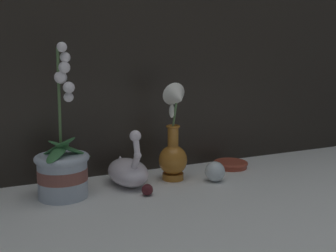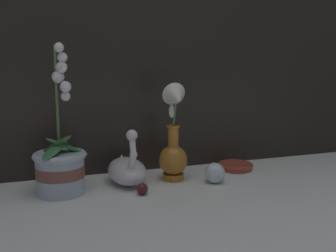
{
  "view_description": "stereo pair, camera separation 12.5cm",
  "coord_description": "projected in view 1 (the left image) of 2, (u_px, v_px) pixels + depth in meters",
  "views": [
    {
      "loc": [
        -0.48,
        -0.98,
        0.39
      ],
      "look_at": [
        0.03,
        0.14,
        0.18
      ],
      "focal_mm": 42.0,
      "sensor_mm": 36.0,
      "label": 1
    },
    {
      "loc": [
        -0.37,
        -1.03,
        0.39
      ],
      "look_at": [
        0.03,
        0.14,
        0.18
      ],
      "focal_mm": 42.0,
      "sensor_mm": 36.0,
      "label": 2
    }
  ],
  "objects": [
    {
      "name": "ground_plane",
      "position": [
        178.0,
        194.0,
        1.14
      ],
      "size": [
        2.8,
        2.8,
        0.0
      ],
      "primitive_type": "plane",
      "color": "silver"
    },
    {
      "name": "orchid_potted_plant",
      "position": [
        63.0,
        168.0,
        1.11
      ],
      "size": [
        0.16,
        0.18,
        0.43
      ],
      "color": "#B2BCCC",
      "rests_on": "ground_plane"
    },
    {
      "name": "swan_figurine",
      "position": [
        128.0,
        170.0,
        1.23
      ],
      "size": [
        0.12,
        0.21,
        0.18
      ],
      "color": "white",
      "rests_on": "ground_plane"
    },
    {
      "name": "blue_vase",
      "position": [
        174.0,
        145.0,
        1.26
      ],
      "size": [
        0.09,
        0.12,
        0.32
      ],
      "color": "#B26B23",
      "rests_on": "ground_plane"
    },
    {
      "name": "glass_sphere",
      "position": [
        215.0,
        172.0,
        1.26
      ],
      "size": [
        0.07,
        0.07,
        0.07
      ],
      "color": "silver",
      "rests_on": "ground_plane"
    },
    {
      "name": "amber_dish",
      "position": [
        230.0,
        164.0,
        1.42
      ],
      "size": [
        0.13,
        0.13,
        0.02
      ],
      "color": "#A8422D",
      "rests_on": "ground_plane"
    },
    {
      "name": "glass_bauble",
      "position": [
        147.0,
        190.0,
        1.13
      ],
      "size": [
        0.03,
        0.03,
        0.03
      ],
      "color": "#4C191E",
      "rests_on": "ground_plane"
    }
  ]
}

